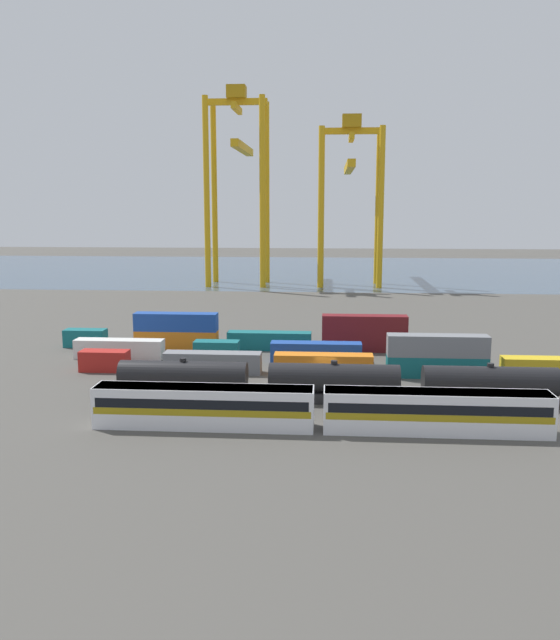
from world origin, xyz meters
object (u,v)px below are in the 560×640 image
object	(u,v)px
shipping_container_3	(437,366)
gantry_crane_central	(350,183)
shipping_container_8	(316,352)
shipping_container_10	(86,338)
passenger_train	(319,407)
freight_tank_row	(489,385)
gantry_crane_west	(238,168)

from	to	relation	value
shipping_container_3	gantry_crane_central	world-z (taller)	gantry_crane_central
shipping_container_8	shipping_container_10	bearing A→B (deg)	168.48
passenger_train	freight_tank_row	xyz separation A→B (m)	(17.62, 9.06, -0.02)
shipping_container_8	shipping_container_3	bearing A→B (deg)	-25.21
passenger_train	gantry_crane_west	bearing A→B (deg)	101.23
gantry_crane_central	freight_tank_row	bearing A→B (deg)	-83.97
shipping_container_3	gantry_crane_central	xyz separation A→B (m)	(-7.86, 97.08, 25.16)
shipping_container_3	shipping_container_8	xyz separation A→B (m)	(-14.80, 6.97, 0.00)
shipping_container_3	freight_tank_row	bearing A→B (deg)	-72.25
passenger_train	shipping_container_8	xyz separation A→B (m)	(-0.76, 27.23, -0.84)
freight_tank_row	shipping_container_3	xyz separation A→B (m)	(-3.59, 11.21, -0.82)
freight_tank_row	shipping_container_10	world-z (taller)	freight_tank_row
shipping_container_3	shipping_container_10	xyz separation A→B (m)	(-48.99, 13.93, 0.00)
shipping_container_10	gantry_crane_central	bearing A→B (deg)	63.68
gantry_crane_west	gantry_crane_central	bearing A→B (deg)	2.45
freight_tank_row	passenger_train	bearing A→B (deg)	-152.80
passenger_train	freight_tank_row	distance (m)	19.81
shipping_container_8	gantry_crane_west	xyz separation A→B (m)	(-22.29, 88.86, 28.99)
freight_tank_row	shipping_container_3	bearing A→B (deg)	107.75
freight_tank_row	gantry_crane_central	bearing A→B (deg)	96.03
shipping_container_10	freight_tank_row	bearing A→B (deg)	-25.55
freight_tank_row	gantry_crane_west	bearing A→B (deg)	110.81
freight_tank_row	gantry_crane_central	world-z (taller)	gantry_crane_central
passenger_train	freight_tank_row	bearing A→B (deg)	27.20
shipping_container_3	shipping_container_10	world-z (taller)	same
shipping_container_10	gantry_crane_west	world-z (taller)	gantry_crane_west
shipping_container_8	passenger_train	bearing A→B (deg)	-88.39
passenger_train	shipping_container_8	size ratio (longest dim) A/B	3.48
passenger_train	shipping_container_8	bearing A→B (deg)	91.61
passenger_train	shipping_container_10	world-z (taller)	passenger_train
passenger_train	gantry_crane_central	world-z (taller)	gantry_crane_central
passenger_train	shipping_container_3	xyz separation A→B (m)	(14.03, 20.27, -0.84)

